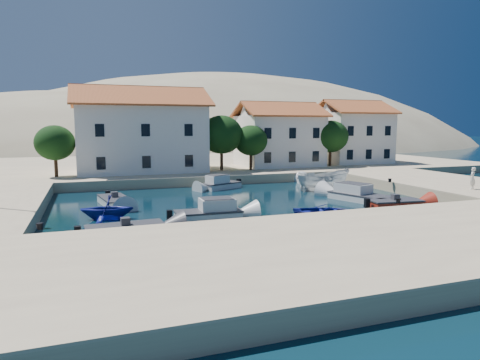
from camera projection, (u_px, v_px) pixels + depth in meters
name	position (u px, v px, depth m)	size (l,w,h in m)	color
ground	(298.00, 229.00, 25.89)	(400.00, 400.00, 0.00)	black
quay_south	(357.00, 248.00, 20.22)	(52.00, 12.00, 1.00)	tan
quay_east	(438.00, 185.00, 41.99)	(11.00, 20.00, 1.00)	tan
quay_north	(190.00, 165.00, 62.01)	(80.00, 36.00, 1.00)	tan
hills	(188.00, 210.00, 151.25)	(254.00, 176.00, 99.00)	gray
building_left	(141.00, 128.00, 49.31)	(14.70, 9.45, 9.70)	white
building_mid	(279.00, 133.00, 56.32)	(10.50, 8.40, 8.30)	white
building_right	(352.00, 131.00, 61.21)	(9.45, 8.40, 8.80)	white
trees	(234.00, 138.00, 50.57)	(37.30, 5.30, 6.45)	#382314
bollards	(309.00, 198.00, 30.29)	(29.36, 9.56, 0.30)	black
motorboat_grey_sw	(126.00, 231.00, 24.42)	(4.50, 2.25, 1.25)	#333237
cabin_cruiser_south	(208.00, 213.00, 28.56)	(4.49, 2.05, 1.60)	silver
rowboat_south	(326.00, 217.00, 29.56)	(3.26, 4.57, 0.95)	navy
motorboat_red_se	(395.00, 204.00, 32.72)	(4.22, 2.26, 1.25)	maroon
cabin_cruiser_east	(360.00, 195.00, 35.65)	(3.75, 5.73, 1.60)	silver
boat_east	(323.00, 190.00, 41.70)	(2.13, 5.67, 2.19)	silver
motorboat_white_ne	(311.00, 183.00, 45.00)	(2.48, 4.24, 1.25)	silver
rowboat_west	(107.00, 219.00, 28.75)	(2.96, 3.43, 1.80)	navy
motorboat_white_west	(115.00, 201.00, 33.89)	(2.63, 4.62, 1.25)	silver
cabin_cruiser_north	(222.00, 184.00, 42.57)	(4.29, 3.07, 1.60)	silver
pedestrian	(472.00, 178.00, 35.36)	(0.67, 0.44, 1.85)	silver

